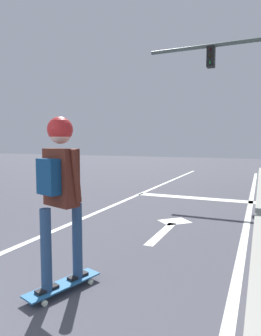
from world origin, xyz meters
name	(u,v)px	position (x,y,z in m)	size (l,w,h in m)	color
lane_line_center	(108,207)	(-0.32, 6.00, 0.00)	(0.12, 20.00, 0.01)	silver
lane_line_curbside	(247,221)	(2.84, 6.00, 0.00)	(0.12, 20.00, 0.01)	silver
stop_bar	(194,198)	(1.34, 8.09, 0.00)	(3.31, 0.40, 0.01)	silver
lane_arrow_stem	(162,233)	(1.50, 4.57, 0.00)	(0.16, 1.40, 0.01)	silver
lane_arrow_head	(175,221)	(1.50, 5.42, 0.00)	(0.56, 0.44, 0.01)	silver
curb_strip	(261,219)	(3.09, 6.00, 0.07)	(0.24, 24.00, 0.14)	#97978E
skateboard	(63,285)	(1.15, 2.20, 0.07)	(0.47, 0.90, 0.09)	#256195
skater	(60,178)	(1.15, 2.18, 1.22)	(0.47, 0.64, 1.77)	navy
traffic_signal_mast	(248,83)	(2.60, 9.59, 3.37)	(4.06, 0.34, 5.02)	#505F59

